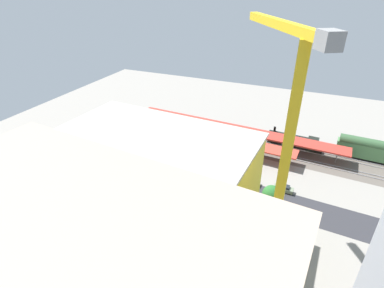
{
  "coord_description": "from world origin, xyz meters",
  "views": [
    {
      "loc": [
        -24.46,
        63.45,
        44.73
      ],
      "look_at": [
        2.96,
        -0.32,
        6.7
      ],
      "focal_mm": 28.22,
      "sensor_mm": 36.0,
      "label": 1
    }
  ],
  "objects_px": {
    "parked_car_6": "(113,147)",
    "parked_car_1": "(250,181)",
    "parked_car_5": "(139,154)",
    "street_tree_2": "(120,155)",
    "parked_car_0": "(284,189)",
    "street_tree_1": "(127,157)",
    "parked_car_3": "(188,165)",
    "box_truck_0": "(160,174)",
    "traffic_light": "(143,162)",
    "passenger_coach": "(376,150)",
    "tower_crane": "(282,149)",
    "locomotive": "(295,141)",
    "street_tree_0": "(272,195)",
    "box_truck_1": "(197,180)",
    "platform_canopy_far": "(234,128)",
    "parked_car_4": "(161,159)",
    "parked_car_2": "(219,173)",
    "parked_car_7": "(93,143)",
    "platform_canopy_near": "(201,134)",
    "construction_building": "(160,182)"
  },
  "relations": [
    {
      "from": "street_tree_1",
      "to": "traffic_light",
      "type": "distance_m",
      "value": 4.33
    },
    {
      "from": "tower_crane",
      "to": "street_tree_2",
      "type": "bearing_deg",
      "value": -18.96
    },
    {
      "from": "locomotive",
      "to": "traffic_light",
      "type": "relative_size",
      "value": 2.47
    },
    {
      "from": "passenger_coach",
      "to": "parked_car_3",
      "type": "distance_m",
      "value": 52.03
    },
    {
      "from": "parked_car_0",
      "to": "street_tree_0",
      "type": "height_order",
      "value": "street_tree_0"
    },
    {
      "from": "parked_car_5",
      "to": "box_truck_0",
      "type": "distance_m",
      "value": 13.64
    },
    {
      "from": "parked_car_5",
      "to": "street_tree_2",
      "type": "bearing_deg",
      "value": 95.02
    },
    {
      "from": "locomotive",
      "to": "street_tree_0",
      "type": "height_order",
      "value": "street_tree_0"
    },
    {
      "from": "passenger_coach",
      "to": "tower_crane",
      "type": "bearing_deg",
      "value": 65.62
    },
    {
      "from": "parked_car_4",
      "to": "box_truck_0",
      "type": "height_order",
      "value": "box_truck_0"
    },
    {
      "from": "parked_car_1",
      "to": "parked_car_4",
      "type": "relative_size",
      "value": 1.11
    },
    {
      "from": "parked_car_0",
      "to": "street_tree_1",
      "type": "xyz_separation_m",
      "value": [
        37.96,
        8.84,
        4.81
      ]
    },
    {
      "from": "parked_car_6",
      "to": "parked_car_1",
      "type": "bearing_deg",
      "value": 179.33
    },
    {
      "from": "parked_car_1",
      "to": "traffic_light",
      "type": "relative_size",
      "value": 0.72
    },
    {
      "from": "locomotive",
      "to": "street_tree_0",
      "type": "xyz_separation_m",
      "value": [
        1.55,
        33.29,
        3.2
      ]
    },
    {
      "from": "parked_car_2",
      "to": "parked_car_4",
      "type": "bearing_deg",
      "value": 0.28
    },
    {
      "from": "locomotive",
      "to": "parked_car_4",
      "type": "xyz_separation_m",
      "value": [
        33.12,
        23.96,
        -1.05
      ]
    },
    {
      "from": "platform_canopy_far",
      "to": "passenger_coach",
      "type": "relative_size",
      "value": 3.33
    },
    {
      "from": "parked_car_1",
      "to": "street_tree_1",
      "type": "height_order",
      "value": "street_tree_1"
    },
    {
      "from": "street_tree_1",
      "to": "street_tree_2",
      "type": "xyz_separation_m",
      "value": [
        1.69,
        0.22,
        0.08
      ]
    },
    {
      "from": "street_tree_2",
      "to": "traffic_light",
      "type": "distance_m",
      "value": 5.99
    },
    {
      "from": "parked_car_2",
      "to": "traffic_light",
      "type": "height_order",
      "value": "traffic_light"
    },
    {
      "from": "passenger_coach",
      "to": "platform_canopy_far",
      "type": "bearing_deg",
      "value": 4.82
    },
    {
      "from": "passenger_coach",
      "to": "parked_car_1",
      "type": "xyz_separation_m",
      "value": [
        29.07,
        24.18,
        -2.58
      ]
    },
    {
      "from": "street_tree_0",
      "to": "street_tree_2",
      "type": "distance_m",
      "value": 37.92
    },
    {
      "from": "parked_car_5",
      "to": "street_tree_2",
      "type": "relative_size",
      "value": 0.57
    },
    {
      "from": "platform_canopy_near",
      "to": "parked_car_7",
      "type": "bearing_deg",
      "value": 24.2
    },
    {
      "from": "passenger_coach",
      "to": "parked_car_0",
      "type": "bearing_deg",
      "value": 48.97
    },
    {
      "from": "parked_car_3",
      "to": "street_tree_1",
      "type": "distance_m",
      "value": 16.48
    },
    {
      "from": "platform_canopy_far",
      "to": "street_tree_2",
      "type": "bearing_deg",
      "value": 54.68
    },
    {
      "from": "parked_car_0",
      "to": "street_tree_2",
      "type": "height_order",
      "value": "street_tree_2"
    },
    {
      "from": "parked_car_2",
      "to": "locomotive",
      "type": "bearing_deg",
      "value": -123.92
    },
    {
      "from": "street_tree_0",
      "to": "street_tree_1",
      "type": "height_order",
      "value": "street_tree_1"
    },
    {
      "from": "platform_canopy_far",
      "to": "construction_building",
      "type": "relative_size",
      "value": 1.92
    },
    {
      "from": "parked_car_0",
      "to": "street_tree_2",
      "type": "distance_m",
      "value": 40.96
    },
    {
      "from": "street_tree_0",
      "to": "parked_car_2",
      "type": "bearing_deg",
      "value": -32.99
    },
    {
      "from": "box_truck_0",
      "to": "parked_car_4",
      "type": "bearing_deg",
      "value": -62.57
    },
    {
      "from": "parked_car_7",
      "to": "box_truck_1",
      "type": "xyz_separation_m",
      "value": [
        -37.07,
        6.54,
        1.02
      ]
    },
    {
      "from": "parked_car_1",
      "to": "street_tree_1",
      "type": "xyz_separation_m",
      "value": [
        29.89,
        8.79,
        4.81
      ]
    },
    {
      "from": "passenger_coach",
      "to": "box_truck_1",
      "type": "distance_m",
      "value": 51.0
    },
    {
      "from": "street_tree_0",
      "to": "street_tree_1",
      "type": "xyz_separation_m",
      "value": [
        36.23,
        -0.33,
        0.55
      ]
    },
    {
      "from": "parked_car_3",
      "to": "parked_car_6",
      "type": "relative_size",
      "value": 0.96
    },
    {
      "from": "parked_car_7",
      "to": "street_tree_1",
      "type": "height_order",
      "value": "street_tree_1"
    },
    {
      "from": "construction_building",
      "to": "platform_canopy_far",
      "type": "bearing_deg",
      "value": -90.74
    },
    {
      "from": "box_truck_0",
      "to": "traffic_light",
      "type": "bearing_deg",
      "value": 3.79
    },
    {
      "from": "parked_car_0",
      "to": "tower_crane",
      "type": "relative_size",
      "value": 0.12
    },
    {
      "from": "passenger_coach",
      "to": "construction_building",
      "type": "xyz_separation_m",
      "value": [
        42.68,
        44.69,
        6.91
      ]
    },
    {
      "from": "parked_car_3",
      "to": "street_tree_0",
      "type": "height_order",
      "value": "street_tree_0"
    },
    {
      "from": "parked_car_1",
      "to": "box_truck_0",
      "type": "xyz_separation_m",
      "value": [
        21.29,
        7.37,
        0.93
      ]
    },
    {
      "from": "traffic_light",
      "to": "tower_crane",
      "type": "bearing_deg",
      "value": 156.21
    }
  ]
}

